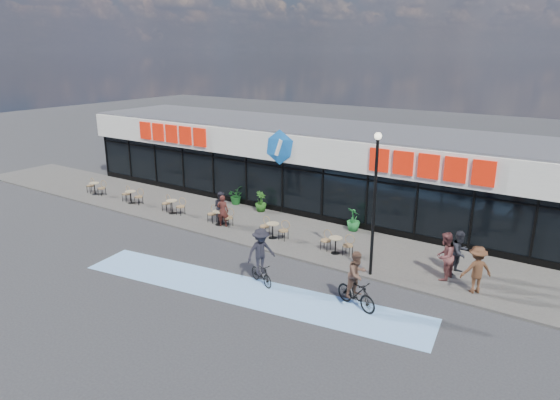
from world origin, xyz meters
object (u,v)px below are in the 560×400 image
patron_right (221,207)px  cyclist_b (356,285)px  pedestrian_b (460,252)px  cyclist_a (261,257)px  patron_left (223,211)px  bistro_set_0 (96,187)px  pedestrian_c (477,269)px  potted_plant_mid (261,202)px  potted_plant_right (353,219)px  pedestrian_a (445,256)px  lamp_post (375,194)px  potted_plant_left (235,195)px

patron_right → cyclist_b: (9.69, -4.12, -0.05)m
pedestrian_b → cyclist_b: (-2.26, -4.71, -0.11)m
cyclist_a → patron_left: bearing=142.8°
bistro_set_0 → pedestrian_c: size_ratio=0.85×
potted_plant_mid → potted_plant_right: (5.64, 0.07, 0.02)m
cyclist_a → cyclist_b: cyclist_a is taller
patron_right → pedestrian_c: bearing=-173.5°
bistro_set_0 → potted_plant_right: 16.51m
pedestrian_a → pedestrian_c: pedestrian_a is taller
lamp_post → potted_plant_right: 5.80m
potted_plant_left → potted_plant_right: 7.69m
bistro_set_0 → cyclist_b: (19.67, -3.85, 0.33)m
bistro_set_0 → lamp_post: bearing=-3.7°
potted_plant_right → cyclist_b: cyclist_b is taller
pedestrian_a → cyclist_a: cyclist_a is taller
pedestrian_b → lamp_post: bearing=148.2°
patron_left → patron_right: (-0.47, 0.41, 0.01)m
bistro_set_0 → potted_plant_mid: (10.60, 2.94, 0.11)m
pedestrian_b → pedestrian_c: bearing=-122.2°
cyclist_a → cyclist_b: bearing=5.5°
patron_right → pedestrian_a: 11.62m
cyclist_b → lamp_post: bearing=103.1°
patron_right → pedestrian_b: bearing=-167.3°
lamp_post → bistro_set_0: 19.32m
potted_plant_left → cyclist_b: bearing=-32.4°
potted_plant_mid → patron_right: bearing=-103.0°
potted_plant_right → pedestrian_b: bearing=-20.6°
potted_plant_left → pedestrian_b: (13.39, -2.35, 0.37)m
pedestrian_a → cyclist_a: bearing=-46.6°
bistro_set_0 → potted_plant_mid: bearing=15.5°
potted_plant_left → pedestrian_b: 13.60m
pedestrian_c → patron_right: bearing=-43.0°
patron_left → pedestrian_c: (12.45, -0.35, 0.09)m
patron_right → cyclist_b: cyclist_b is taller
pedestrian_a → bistro_set_0: bearing=-82.6°
lamp_post → cyclist_b: bearing=-76.9°
potted_plant_right → patron_right: patron_right is taller
pedestrian_c → pedestrian_a: bearing=-58.9°
lamp_post → cyclist_b: lamp_post is taller
pedestrian_a → pedestrian_c: 1.38m
pedestrian_b → pedestrian_c: pedestrian_c is taller
potted_plant_right → patron_right: size_ratio=0.70×
pedestrian_b → cyclist_b: cyclist_b is taller
potted_plant_mid → pedestrian_c: 12.78m
potted_plant_mid → pedestrian_c: size_ratio=0.62×
pedestrian_b → patron_left: bearing=117.1°
potted_plant_right → cyclist_a: bearing=-93.3°
cyclist_a → bistro_set_0: bearing=165.1°
potted_plant_mid → patron_left: (-0.15, -3.07, 0.26)m
patron_left → patron_right: patron_right is taller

